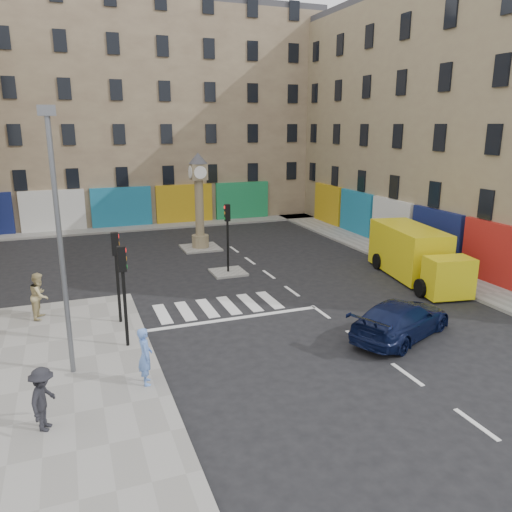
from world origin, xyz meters
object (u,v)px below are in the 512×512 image
lamp_post (59,231)px  pedestrian_dark (43,399)px  clock_pillar (199,195)px  pedestrian_tan (40,296)px  pedestrian_blue (145,356)px  navy_sedan (401,319)px  traffic_light_left_far (116,263)px  traffic_light_island (228,227)px  yellow_van (415,254)px  traffic_light_left_near (123,280)px

lamp_post → pedestrian_dark: lamp_post is taller
clock_pillar → pedestrian_tan: bearing=-133.6°
clock_pillar → pedestrian_blue: size_ratio=3.33×
navy_sedan → pedestrian_dark: 12.70m
traffic_light_left_far → traffic_light_island: bearing=40.6°
navy_sedan → pedestrian_tan: pedestrian_tan is taller
traffic_light_island → pedestrian_dark: traffic_light_island is taller
navy_sedan → pedestrian_tan: 14.53m
traffic_light_left_far → clock_pillar: clock_pillar is taller
pedestrian_blue → traffic_light_island: bearing=-27.2°
pedestrian_blue → yellow_van: bearing=-64.5°
navy_sedan → pedestrian_dark: pedestrian_dark is taller
pedestrian_blue → pedestrian_dark: 3.21m
traffic_light_island → lamp_post: size_ratio=0.45×
pedestrian_tan → traffic_light_island: bearing=-54.8°
lamp_post → yellow_van: (17.10, 4.85, -3.48)m
traffic_light_left_near → traffic_light_island: 10.03m
traffic_light_left_near → traffic_light_left_far: size_ratio=1.00×
traffic_light_left_near → pedestrian_tan: 5.23m
pedestrian_tan → pedestrian_dark: pedestrian_tan is taller
pedestrian_blue → traffic_light_left_near: bearing=6.3°
yellow_van → pedestrian_tan: (-18.21, 0.56, -0.20)m
navy_sedan → pedestrian_blue: (-9.71, -0.41, 0.34)m
lamp_post → pedestrian_tan: lamp_post is taller
pedestrian_tan → traffic_light_left_near: bearing=-130.0°
lamp_post → navy_sedan: 12.57m
pedestrian_blue → traffic_light_left_far: bearing=4.4°
traffic_light_left_near → traffic_light_island: (6.30, 7.80, -0.03)m
traffic_light_left_far → navy_sedan: size_ratio=0.74×
traffic_light_left_near → pedestrian_tan: size_ratio=1.92×
yellow_van → pedestrian_dark: yellow_van is taller
traffic_light_left_far → lamp_post: 4.77m
navy_sedan → pedestrian_dark: size_ratio=2.85×
lamp_post → pedestrian_tan: size_ratio=4.30×
traffic_light_island → clock_pillar: (0.00, 6.00, 0.96)m
lamp_post → traffic_light_island: bearing=48.3°
navy_sedan → yellow_van: (5.27, 6.05, 0.59)m
yellow_van → pedestrian_blue: (-14.99, -6.46, -0.25)m
navy_sedan → yellow_van: 8.05m
traffic_light_island → clock_pillar: 6.07m
traffic_light_left_far → pedestrian_tan: (-3.01, 1.61, -1.51)m
traffic_light_left_near → pedestrian_blue: bearing=-85.9°
lamp_post → pedestrian_dark: 4.94m
traffic_light_left_near → clock_pillar: clock_pillar is taller
yellow_van → navy_sedan: bearing=-121.1°
pedestrian_dark → pedestrian_blue: bearing=-42.0°
traffic_light_left_near → pedestrian_blue: (0.22, -3.01, -1.56)m
clock_pillar → pedestrian_blue: clock_pillar is taller
navy_sedan → pedestrian_dark: bearing=74.1°
traffic_light_island → pedestrian_tan: (-9.31, -3.79, -1.48)m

